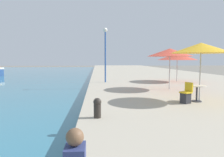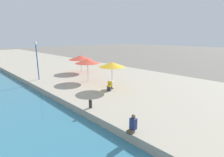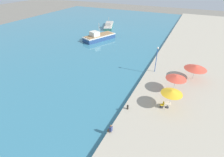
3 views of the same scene
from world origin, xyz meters
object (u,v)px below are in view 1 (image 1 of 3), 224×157
at_px(cafe_chair_left, 186,96).
at_px(mooring_bollard, 97,107).
at_px(lamppost, 105,45).
at_px(cafe_umbrella_striped, 177,57).
at_px(cafe_table, 197,90).
at_px(cafe_umbrella_white, 170,52).
at_px(cafe_umbrella_pink, 201,48).

bearing_deg(cafe_chair_left, mooring_bollard, 90.93).
distance_m(cafe_chair_left, lamppost, 10.17).
relative_size(cafe_umbrella_striped, cafe_chair_left, 3.78).
height_order(cafe_umbrella_striped, cafe_chair_left, cafe_umbrella_striped).
height_order(cafe_table, lamppost, lamppost).
bearing_deg(lamppost, cafe_chair_left, -71.29).
height_order(cafe_umbrella_white, cafe_umbrella_striped, cafe_umbrella_white).
bearing_deg(cafe_chair_left, cafe_umbrella_white, -37.75).
bearing_deg(cafe_umbrella_pink, cafe_umbrella_striped, 75.65).
xyz_separation_m(cafe_table, mooring_bollard, (-4.51, -2.46, -0.18)).
xyz_separation_m(cafe_umbrella_pink, cafe_umbrella_striped, (2.28, 8.92, -0.25)).
distance_m(cafe_umbrella_pink, cafe_umbrella_white, 4.06).
height_order(cafe_table, cafe_chair_left, cafe_chair_left).
bearing_deg(cafe_table, cafe_umbrella_striped, 74.74).
relative_size(cafe_table, mooring_bollard, 1.22).
bearing_deg(cafe_umbrella_pink, mooring_bollard, -151.15).
bearing_deg(lamppost, cafe_table, -67.07).
bearing_deg(cafe_table, cafe_umbrella_pink, 33.14).
relative_size(cafe_umbrella_pink, lamppost, 0.58).
height_order(cafe_umbrella_pink, cafe_table, cafe_umbrella_pink).
height_order(cafe_umbrella_pink, cafe_umbrella_striped, cafe_umbrella_pink).
distance_m(cafe_umbrella_striped, mooring_bollard, 13.58).
relative_size(cafe_umbrella_white, lamppost, 0.63).
xyz_separation_m(cafe_umbrella_pink, cafe_chair_left, (-0.82, -0.46, -2.10)).
relative_size(cafe_umbrella_pink, cafe_umbrella_striped, 0.77).
xyz_separation_m(cafe_umbrella_pink, cafe_table, (-0.18, -0.12, -1.89)).
relative_size(cafe_table, cafe_chair_left, 0.88).
xyz_separation_m(cafe_umbrella_white, cafe_table, (-0.15, -4.18, -1.83)).
distance_m(cafe_umbrella_pink, cafe_chair_left, 2.30).
distance_m(mooring_bollard, lamppost, 11.75).
bearing_deg(cafe_umbrella_white, mooring_bollard, -125.00).
bearing_deg(mooring_bollard, lamppost, 86.36).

